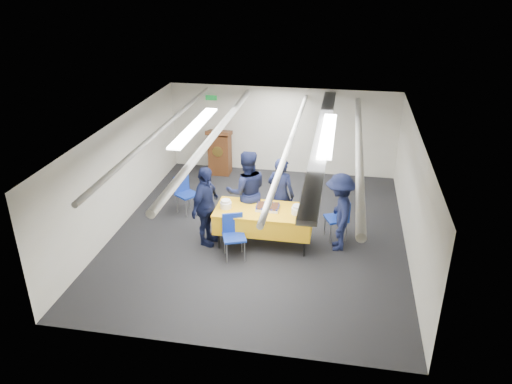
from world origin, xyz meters
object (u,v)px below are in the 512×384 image
sailor_b (247,192)px  sailor_a (281,194)px  sheet_cake (268,207)px  sailor_c (206,206)px  chair_right (340,215)px  serving_table (264,219)px  chair_left (185,190)px  sailor_d (339,212)px  chair_near (233,231)px  podium (220,152)px

sailor_b → sailor_a: bearing=175.2°
sheet_cake → sailor_c: bearing=-169.7°
chair_right → sheet_cake: bearing=-161.6°
serving_table → chair_left: 2.28m
sheet_cake → sailor_d: (1.40, 0.06, -0.01)m
sailor_a → sailor_b: 0.72m
sailor_b → chair_right: bearing=161.9°
chair_near → sailor_c: bearing=149.7°
sheet_cake → sailor_b: sailor_b is taller
serving_table → chair_right: 1.58m
chair_near → sailor_d: (1.97, 0.65, 0.26)m
chair_left → chair_near: bearing=-47.7°
chair_right → sailor_a: size_ratio=0.53×
podium → chair_left: bearing=-95.9°
serving_table → podium: (-1.76, 3.44, 0.05)m
serving_table → sailor_c: sailor_c is taller
chair_near → sailor_b: (0.06, 1.04, 0.37)m
sheet_cake → sailor_b: (-0.51, 0.44, 0.09)m
sailor_b → serving_table: bearing=113.3°
chair_left → sailor_c: bearing=-56.0°
chair_near → serving_table: bearing=47.5°
sheet_cake → chair_right: 1.53m
sheet_cake → podium: (-1.83, 3.39, -0.20)m
sailor_a → sailor_d: sailor_a is taller
chair_left → podium: bearing=84.1°
serving_table → chair_right: (1.50, 0.52, -0.03)m
chair_near → sailor_a: bearing=58.4°
sailor_a → sailor_c: size_ratio=0.99×
sailor_d → serving_table: bearing=-90.7°
serving_table → sailor_a: sailor_a is taller
sheet_cake → sailor_b: 0.68m
sailor_b → chair_left: bearing=-40.5°
chair_right → sailor_d: bearing=-93.9°
sailor_b → sailor_c: bearing=24.4°
chair_left → sailor_a: bearing=-11.0°
serving_table → chair_near: chair_near is taller
chair_left → sailor_b: bearing=-21.5°
chair_left → sailor_b: sailor_b is taller
chair_right → sailor_a: bearing=173.5°
sailor_d → podium: bearing=-140.6°
chair_right → chair_left: bearing=170.6°
serving_table → sailor_c: 1.19m
serving_table → chair_left: bearing=151.2°
serving_table → chair_left: size_ratio=2.23×
chair_near → sailor_b: 1.10m
sheet_cake → serving_table: bearing=-145.5°
chair_near → sailor_d: 2.09m
sailor_d → sailor_b: bearing=-106.0°
podium → serving_table: bearing=-62.9°
chair_left → sailor_a: 2.31m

